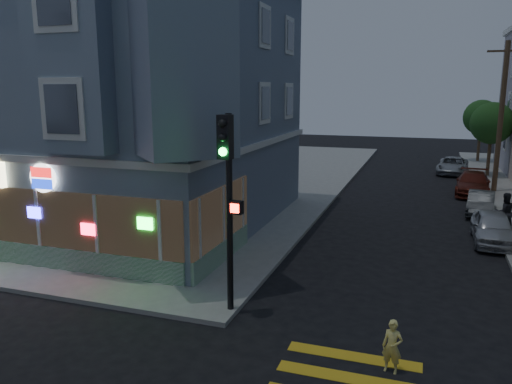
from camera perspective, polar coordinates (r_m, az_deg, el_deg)
The scene contains 13 objects.
ground at distance 13.88m, azimuth -18.92°, elevation -16.24°, with size 120.00×120.00×0.00m, color black.
sidewalk_nw at distance 39.41m, azimuth -14.18°, elevation 2.18°, with size 33.00×42.00×0.15m, color gray.
corner_building at distance 24.75m, azimuth -15.33°, elevation 10.04°, with size 14.60×14.60×11.40m.
utility_pole at distance 33.83m, azimuth 26.22°, elevation 7.87°, with size 2.20×0.30×9.00m.
street_tree_near at distance 39.85m, azimuth 25.36°, elevation 7.11°, with size 3.00×3.00×5.30m.
street_tree_far at distance 47.80m, azimuth 24.35°, elevation 7.78°, with size 3.00×3.00×5.30m.
running_child at distance 12.24m, azimuth 15.31°, elevation -16.67°, with size 0.46×0.30×1.26m, color #ECDF78.
pedestrian_a at distance 24.54m, azimuth 26.54°, elevation -2.10°, with size 0.86×0.67×1.76m, color black.
parked_car_a at distance 23.12m, azimuth 25.44°, elevation -3.70°, with size 1.58×3.94×1.34m, color #B6B9BF.
parked_car_b at distance 28.17m, azimuth 24.31°, elevation -1.16°, with size 1.25×3.58×1.18m, color #3A3D40.
parked_car_c at distance 33.24m, azimuth 23.55°, elevation 0.89°, with size 1.92×4.72×1.37m, color maroon.
parked_car_d at distance 40.82m, azimuth 21.55°, elevation 2.83°, with size 2.11×4.58×1.27m, color #9CA1A6.
traffic_signal at distance 13.50m, azimuth -3.22°, elevation 1.28°, with size 0.66×0.62×5.58m.
Camera 1 is at (7.83, -9.53, 6.36)m, focal length 35.00 mm.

